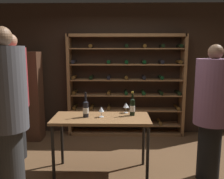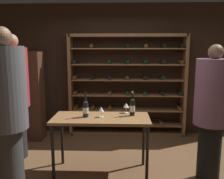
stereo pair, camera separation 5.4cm
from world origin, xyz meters
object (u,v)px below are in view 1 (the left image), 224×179
at_px(person_host_in_suit, 7,108).
at_px(wine_rack, 126,86).
at_px(display_cabinet, 30,96).
at_px(wine_bottle_black_capsule, 86,109).
at_px(tasting_table, 101,123).
at_px(wine_glass_stemmed_left, 101,110).
at_px(person_bystander_red_print, 13,92).
at_px(person_bystander_dark_jacket, 212,108).
at_px(wine_bottle_green_slim, 132,107).
at_px(wine_glass_stemmed_center, 126,106).

bearing_deg(person_host_in_suit, wine_rack, 10.12).
xyz_separation_m(wine_rack, display_cabinet, (-1.92, -0.33, -0.17)).
height_order(person_host_in_suit, wine_bottle_black_capsule, person_host_in_suit).
distance_m(tasting_table, wine_bottle_black_capsule, 0.30).
distance_m(wine_bottle_black_capsule, wine_glass_stemmed_left, 0.22).
xyz_separation_m(person_bystander_red_print, person_bystander_dark_jacket, (2.96, -0.63, -0.10)).
height_order(person_bystander_red_print, wine_bottle_black_capsule, person_bystander_red_print).
bearing_deg(wine_bottle_green_slim, wine_glass_stemmed_left, -167.69).
xyz_separation_m(wine_bottle_green_slim, wine_glass_stemmed_left, (-0.45, -0.10, -0.02)).
height_order(display_cabinet, wine_glass_stemmed_center, display_cabinet).
distance_m(wine_bottle_black_capsule, wine_glass_stemmed_center, 0.64).
distance_m(person_bystander_red_print, person_host_in_suit, 1.21).
distance_m(tasting_table, person_host_in_suit, 1.29).
bearing_deg(wine_glass_stemmed_left, wine_bottle_black_capsule, -178.06).
bearing_deg(wine_glass_stemmed_center, person_bystander_dark_jacket, -19.54).
bearing_deg(person_bystander_red_print, person_host_in_suit, -40.43).
height_order(person_host_in_suit, wine_glass_stemmed_center, person_host_in_suit).
bearing_deg(wine_bottle_black_capsule, wine_glass_stemmed_center, 23.00).
relative_size(wine_rack, display_cabinet, 1.37).
bearing_deg(wine_bottle_green_slim, person_bystander_red_print, 169.09).
xyz_separation_m(tasting_table, person_bystander_red_print, (-1.46, 0.47, 0.37)).
bearing_deg(wine_rack, wine_glass_stemmed_center, -92.11).
xyz_separation_m(tasting_table, wine_bottle_black_capsule, (-0.22, 0.00, 0.21)).
bearing_deg(person_bystander_dark_jacket, wine_glass_stemmed_left, 99.71).
bearing_deg(wine_glass_stemmed_center, wine_bottle_black_capsule, -157.00).
height_order(person_bystander_dark_jacket, wine_bottle_green_slim, person_bystander_dark_jacket).
distance_m(person_bystander_red_print, wine_bottle_black_capsule, 1.33).
relative_size(tasting_table, person_bystander_dark_jacket, 0.74).
bearing_deg(display_cabinet, wine_bottle_black_capsule, -46.00).
height_order(person_bystander_dark_jacket, wine_glass_stemmed_left, person_bystander_dark_jacket).
height_order(tasting_table, wine_bottle_green_slim, wine_bottle_green_slim).
distance_m(wine_rack, wine_glass_stemmed_left, 1.71).
relative_size(wine_bottle_green_slim, wine_glass_stemmed_left, 2.40).
distance_m(wine_rack, tasting_table, 1.74).
xyz_separation_m(person_bystander_red_print, wine_bottle_black_capsule, (1.24, -0.47, -0.16)).
bearing_deg(wine_glass_stemmed_left, wine_rack, 75.96).
relative_size(person_bystander_dark_jacket, wine_glass_stemmed_center, 12.22).
height_order(person_bystander_dark_jacket, display_cabinet, person_bystander_dark_jacket).
bearing_deg(wine_bottle_green_slim, person_host_in_suit, -152.86).
distance_m(person_bystander_dark_jacket, wine_bottle_black_capsule, 1.73).
relative_size(display_cabinet, wine_bottle_black_capsule, 4.92).
distance_m(person_bystander_dark_jacket, wine_glass_stemmed_center, 1.21).
height_order(tasting_table, display_cabinet, display_cabinet).
bearing_deg(wine_bottle_black_capsule, person_bystander_dark_jacket, -5.14).
xyz_separation_m(wine_rack, wine_bottle_black_capsule, (-0.64, -1.66, -0.08)).
distance_m(person_bystander_red_print, wine_glass_stemmed_left, 1.54).
relative_size(person_bystander_red_print, wine_bottle_black_capsule, 5.71).
bearing_deg(person_host_in_suit, person_bystander_dark_jacket, -36.53).
bearing_deg(display_cabinet, tasting_table, -41.50).
bearing_deg(wine_bottle_green_slim, tasting_table, -166.70).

